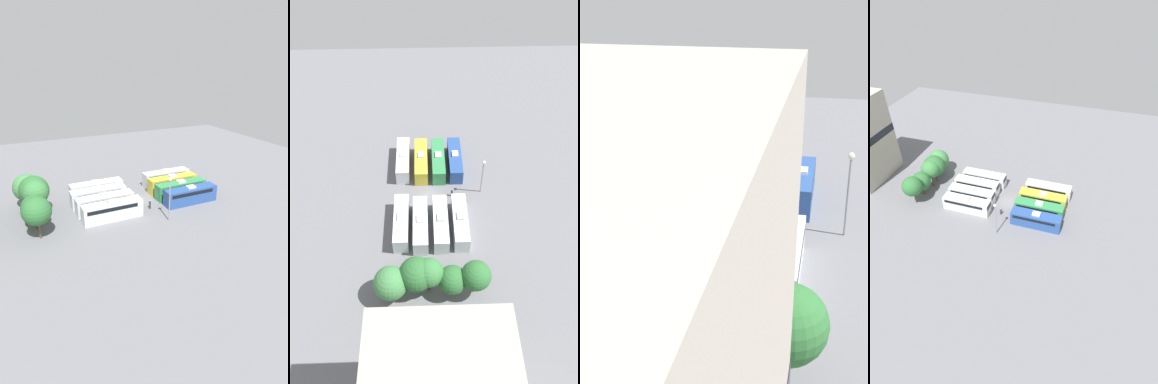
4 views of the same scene
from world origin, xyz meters
TOP-DOWN VIEW (x-y plane):
  - ground_plane at (0.00, 0.00)m, footprint 115.90×115.90m
  - bus_0 at (-5.15, -7.76)m, footprint 2.53×10.44m
  - bus_1 at (-1.83, -7.59)m, footprint 2.53×10.44m
  - bus_2 at (1.57, -7.64)m, footprint 2.53×10.44m
  - bus_3 at (5.14, -8.11)m, footprint 2.53×10.44m
  - bus_4 at (-4.98, 7.83)m, footprint 2.53×10.44m
  - bus_5 at (-1.63, 8.06)m, footprint 2.53×10.44m
  - bus_6 at (1.81, 8.22)m, footprint 2.53×10.44m
  - bus_7 at (5.08, 7.63)m, footprint 2.53×10.44m
  - worker_person at (-4.10, 0.26)m, footprint 0.36×0.36m
  - light_pole at (-9.58, -0.66)m, footprint 0.60×0.60m
  - tree_0 at (-6.18, 19.94)m, footprint 4.46×4.46m
  - tree_1 at (-2.81, 19.95)m, footprint 4.33×4.33m
  - tree_2 at (0.62, 19.31)m, footprint 4.35×4.35m
  - tree_3 at (2.43, 19.35)m, footprint 5.17×5.17m
  - tree_4 at (6.16, 20.28)m, footprint 5.05×5.05m

SIDE VIEW (x-z plane):
  - ground_plane at x=0.00m, z-range 0.00..0.00m
  - worker_person at x=-4.10m, z-range -0.06..1.63m
  - bus_0 at x=-5.15m, z-range -0.02..3.45m
  - bus_1 at x=-1.83m, z-range -0.02..3.45m
  - bus_2 at x=1.57m, z-range -0.02..3.45m
  - bus_3 at x=5.14m, z-range -0.02..3.45m
  - bus_4 at x=-4.98m, z-range -0.02..3.45m
  - bus_5 at x=-1.63m, z-range -0.02..3.45m
  - bus_6 at x=1.81m, z-range -0.02..3.45m
  - bus_7 at x=5.08m, z-range -0.02..3.45m
  - tree_1 at x=-2.81m, z-range 0.72..6.53m
  - tree_4 at x=6.16m, z-range 0.63..6.96m
  - tree_3 at x=2.43m, z-range 0.95..8.04m
  - tree_0 at x=-6.18m, z-range 1.21..8.10m
  - tree_2 at x=0.62m, z-range 1.28..8.25m
  - light_pole at x=-9.58m, z-range 1.39..9.17m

